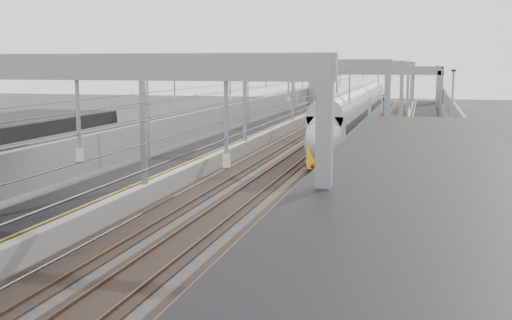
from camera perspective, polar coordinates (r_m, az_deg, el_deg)
The scene contains 13 objects.
platform_left at distance 56.84m, azimuth -1.81°, elevation 1.62°, with size 4.00×120.00×1.00m, color black.
platform_right at distance 54.56m, azimuth 14.53°, elevation 1.05°, with size 4.00×120.00×1.00m, color black.
tracks at distance 55.19m, azimuth 6.18°, elevation 0.89°, with size 11.40×140.00×0.20m.
overhead_line at distance 61.26m, azimuth 7.20°, elevation 7.35°, with size 13.00×140.00×6.60m.
canopy_right at distance 12.33m, azimuth 14.67°, elevation -2.59°, with size 4.40×30.00×4.24m.
overbridge at distance 109.43m, azimuth 10.52°, elevation 7.37°, with size 22.00×2.20×6.90m.
wall_left at distance 57.70m, azimuth -4.87°, elevation 2.79°, with size 0.30×120.00×3.20m, color gray.
wall_right at distance 54.53m, azimuth 17.94°, elevation 2.07°, with size 0.30×120.00×3.20m, color gray.
train at distance 63.38m, azimuth 8.72°, elevation 3.60°, with size 2.56×46.64×4.05m.
bench at distance 16.94m, azimuth 16.45°, elevation -12.09°, with size 0.48×1.73×0.89m.
signal_green at distance 82.24m, azimuth 5.39°, elevation 5.09°, with size 0.32×0.32×3.48m.
signal_red_near at distance 82.70m, azimuth 11.32°, elevation 4.98°, with size 0.32×0.32×3.48m.
signal_red_far at distance 82.51m, azimuth 12.85°, elevation 4.92°, with size 0.32×0.32×3.48m.
Camera 1 is at (7.96, -9.12, 7.42)m, focal length 45.00 mm.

